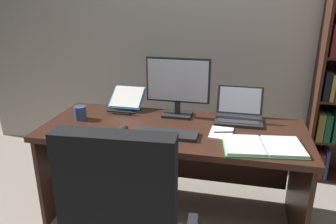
{
  "coord_description": "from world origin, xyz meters",
  "views": [
    {
      "loc": [
        0.24,
        -1.21,
        1.61
      ],
      "look_at": [
        -0.21,
        0.8,
        0.87
      ],
      "focal_mm": 34.58,
      "sensor_mm": 36.0,
      "label": 1
    }
  ],
  "objects": [
    {
      "name": "wall_back",
      "position": [
        0.0,
        1.96,
        1.28
      ],
      "size": [
        5.08,
        0.12,
        2.56
      ],
      "primitive_type": "cube",
      "color": "#B2ADA3",
      "rests_on": "ground"
    },
    {
      "name": "desk",
      "position": [
        -0.19,
        0.93,
        0.54
      ],
      "size": [
        1.85,
        0.75,
        0.74
      ],
      "color": "#381E14",
      "rests_on": "ground"
    },
    {
      "name": "monitor",
      "position": [
        -0.2,
        1.1,
        0.97
      ],
      "size": [
        0.48,
        0.16,
        0.45
      ],
      "color": "#232326",
      "rests_on": "desk"
    },
    {
      "name": "laptop",
      "position": [
        0.26,
        1.1,
        0.79
      ],
      "size": [
        0.34,
        0.29,
        0.23
      ],
      "color": "#232326",
      "rests_on": "desk"
    },
    {
      "name": "keyboard",
      "position": [
        -0.2,
        0.7,
        0.75
      ],
      "size": [
        0.42,
        0.15,
        0.02
      ],
      "primitive_type": "cube",
      "color": "#232326",
      "rests_on": "desk"
    },
    {
      "name": "computer_mouse",
      "position": [
        -0.5,
        0.7,
        0.76
      ],
      "size": [
        0.06,
        0.1,
        0.04
      ],
      "primitive_type": "ellipsoid",
      "color": "#232326",
      "rests_on": "desk"
    },
    {
      "name": "reading_stand_with_book",
      "position": [
        -0.64,
        1.15,
        0.82
      ],
      "size": [
        0.27,
        0.27,
        0.16
      ],
      "color": "#232326",
      "rests_on": "desk"
    },
    {
      "name": "open_binder",
      "position": [
        0.42,
        0.65,
        0.75
      ],
      "size": [
        0.51,
        0.35,
        0.02
      ],
      "rotation": [
        0.0,
        0.0,
        0.14
      ],
      "color": "green",
      "rests_on": "desk"
    },
    {
      "name": "notepad",
      "position": [
        0.15,
        0.82,
        0.74
      ],
      "size": [
        0.16,
        0.22,
        0.01
      ],
      "primitive_type": "cube",
      "rotation": [
        0.0,
        0.0,
        -0.04
      ],
      "color": "white",
      "rests_on": "desk"
    },
    {
      "name": "pen",
      "position": [
        0.17,
        0.82,
        0.75
      ],
      "size": [
        0.14,
        0.05,
        0.01
      ],
      "primitive_type": "cylinder",
      "rotation": [
        0.0,
        1.57,
        0.27
      ],
      "color": "navy",
      "rests_on": "notepad"
    },
    {
      "name": "coffee_mug",
      "position": [
        -0.9,
        0.86,
        0.79
      ],
      "size": [
        0.09,
        0.09,
        0.1
      ],
      "primitive_type": "cylinder",
      "color": "#334C7A",
      "rests_on": "desk"
    }
  ]
}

